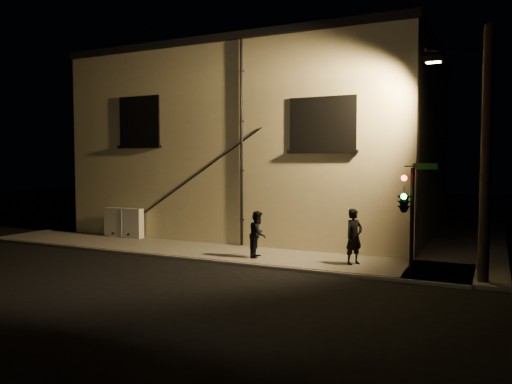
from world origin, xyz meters
The scene contains 8 objects.
ground centered at (0.00, 0.00, 0.00)m, with size 90.00×90.00×0.00m, color black.
sidewalk centered at (1.22, 4.39, 0.06)m, with size 21.00×16.00×0.12m.
building centered at (-3.00, 8.99, 4.40)m, with size 16.20×12.23×8.80m.
utility_cabinet centered at (-7.76, 2.70, 0.79)m, with size 2.03×0.34×1.33m, color silver.
pedestrian_a centered at (3.29, 1.30, 1.06)m, with size 0.68×0.45×1.87m, color black.
pedestrian_b centered at (-0.15, 1.01, 0.96)m, with size 0.81×0.63×1.67m, color black.
traffic_signal centered at (5.09, 0.23, 2.40)m, with size 1.24×2.00×3.39m.
streetlamp_pole centered at (7.17, 0.62, 3.91)m, with size 2.03×1.39×7.40m.
Camera 1 is at (7.55, -15.04, 3.55)m, focal length 35.00 mm.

